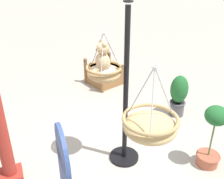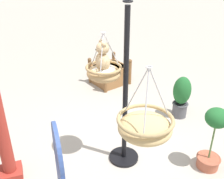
% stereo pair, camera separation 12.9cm
% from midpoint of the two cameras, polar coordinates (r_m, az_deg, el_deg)
% --- Properties ---
extents(ground_plane, '(40.00, 40.00, 0.00)m').
position_cam_midpoint_polar(ground_plane, '(4.41, 1.80, -12.53)').
color(ground_plane, '#A8A093').
extents(display_pole_central, '(0.44, 0.44, 2.32)m').
position_cam_midpoint_polar(display_pole_central, '(3.83, 3.67, -6.26)').
color(display_pole_central, black).
rests_on(display_pole_central, ground).
extents(hanging_basket_with_teddy, '(0.48, 0.48, 0.65)m').
position_cam_midpoint_polar(hanging_basket_with_teddy, '(3.54, -0.68, 3.69)').
color(hanging_basket_with_teddy, tan).
extents(teddy_bear, '(0.29, 0.26, 0.42)m').
position_cam_midpoint_polar(teddy_bear, '(3.46, -1.04, 6.44)').
color(teddy_bear, tan).
extents(hanging_basket_left_high, '(0.54, 0.54, 0.72)m').
position_cam_midpoint_polar(hanging_basket_left_high, '(2.55, 8.43, -7.67)').
color(hanging_basket_left_high, tan).
extents(wooden_planter_box, '(0.89, 0.94, 0.62)m').
position_cam_midpoint_polar(wooden_planter_box, '(6.34, 0.11, 3.38)').
color(wooden_planter_box, olive).
rests_on(wooden_planter_box, ground).
extents(potted_plant_tall_leafy, '(0.33, 0.33, 0.81)m').
position_cam_midpoint_polar(potted_plant_tall_leafy, '(5.16, 15.12, -1.33)').
color(potted_plant_tall_leafy, '#4C4C51').
rests_on(potted_plant_tall_leafy, ground).
extents(potted_plant_conical_shrub, '(0.35, 0.35, 0.99)m').
position_cam_midpoint_polar(potted_plant_conical_shrub, '(4.06, 21.37, -9.54)').
color(potted_plant_conical_shrub, '#AD563D').
rests_on(potted_plant_conical_shrub, ground).
extents(display_sign_board, '(0.61, 0.07, 1.38)m').
position_cam_midpoint_polar(display_sign_board, '(2.92, -9.60, -16.63)').
color(display_sign_board, '#334C8C').
rests_on(display_sign_board, ground).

